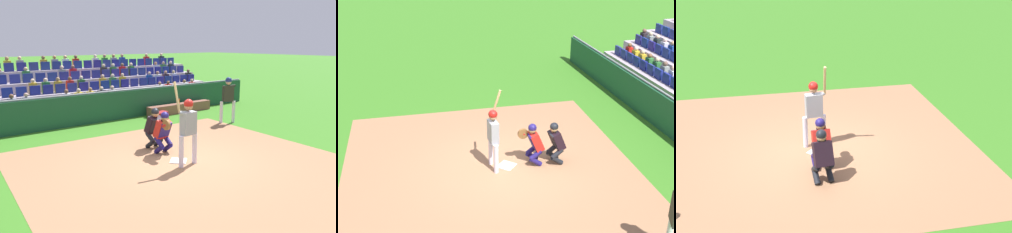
{
  "view_description": "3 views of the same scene",
  "coord_description": "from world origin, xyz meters",
  "views": [
    {
      "loc": [
        5.43,
        6.77,
        3.2
      ],
      "look_at": [
        -0.08,
        -0.6,
        1.15
      ],
      "focal_mm": 35.31,
      "sensor_mm": 36.0,
      "label": 1
    },
    {
      "loc": [
        -10.56,
        2.79,
        6.58
      ],
      "look_at": [
        0.58,
        -0.13,
        1.29
      ],
      "focal_mm": 47.39,
      "sensor_mm": 36.0,
      "label": 2
    },
    {
      "loc": [
        -1.63,
        -9.51,
        5.23
      ],
      "look_at": [
        0.54,
        -0.6,
        1.21
      ],
      "focal_mm": 45.07,
      "sensor_mm": 36.0,
      "label": 3
    }
  ],
  "objects": [
    {
      "name": "batter_at_plate",
      "position": [
        -0.0,
        0.38,
        1.12
      ],
      "size": [
        0.64,
        0.43,
        2.25
      ],
      "color": "silver",
      "rests_on": "ground_plane"
    },
    {
      "name": "bleacher_stand",
      "position": [
        0.01,
        -9.62,
        0.74
      ],
      "size": [
        16.89,
        4.06,
        2.58
      ],
      "color": "#A899A3",
      "rests_on": "ground_plane"
    },
    {
      "name": "dugout_bench",
      "position": [
        -4.15,
        -5.09,
        0.22
      ],
      "size": [
        3.49,
        0.4,
        0.44
      ],
      "primitive_type": "cube",
      "color": "brown",
      "rests_on": "ground_plane"
    },
    {
      "name": "water_bottle_on_bench",
      "position": [
        -4.01,
        -5.01,
        0.56
      ],
      "size": [
        0.07,
        0.07,
        0.25
      ],
      "primitive_type": "cylinder",
      "color": "#D14E17",
      "rests_on": "dugout_bench"
    },
    {
      "name": "equipment_duffel_bag",
      "position": [
        -2.57,
        -4.47,
        0.16
      ],
      "size": [
        0.81,
        0.55,
        0.33
      ],
      "primitive_type": "cube",
      "rotation": [
        0.0,
        0.0,
        0.29
      ],
      "color": "maroon",
      "rests_on": "ground_plane"
    },
    {
      "name": "ground_plane",
      "position": [
        0.0,
        0.0,
        0.0
      ],
      "size": [
        160.0,
        160.0,
        0.0
      ],
      "primitive_type": "plane",
      "color": "#387720"
    },
    {
      "name": "home_plate_umpire",
      "position": [
        -0.14,
        -1.4,
        0.7
      ],
      "size": [
        0.49,
        0.49,
        1.29
      ],
      "color": "black",
      "rests_on": "ground_plane"
    },
    {
      "name": "catcher_crouching",
      "position": [
        -0.05,
        -0.77,
        0.72
      ],
      "size": [
        0.47,
        0.72,
        1.29
      ],
      "color": "navy",
      "rests_on": "ground_plane"
    },
    {
      "name": "home_plate_marker",
      "position": [
        0.0,
        0.0,
        0.02
      ],
      "size": [
        0.62,
        0.62,
        0.02
      ],
      "primitive_type": "cube",
      "rotation": [
        0.0,
        0.0,
        0.79
      ],
      "color": "white",
      "rests_on": "infield_dirt_patch"
    },
    {
      "name": "dugout_wall",
      "position": [
        0.0,
        -5.64,
        0.61
      ],
      "size": [
        17.59,
        0.24,
        1.27
      ],
      "color": "#19482D",
      "rests_on": "ground_plane"
    },
    {
      "name": "infield_dirt_patch",
      "position": [
        0.0,
        0.5,
        0.0
      ],
      "size": [
        8.7,
        8.45,
        0.01
      ],
      "primitive_type": "cube",
      "rotation": [
        0.0,
        0.0,
        -0.04
      ],
      "color": "#A0704D",
      "rests_on": "ground_plane"
    },
    {
      "name": "on_deck_batter",
      "position": [
        -4.44,
        -2.36,
        1.16
      ],
      "size": [
        0.66,
        0.39,
        1.88
      ],
      "color": "silver",
      "rests_on": "ground_plane"
    }
  ]
}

